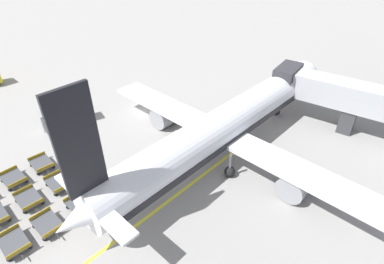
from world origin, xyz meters
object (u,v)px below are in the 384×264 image
at_px(service_van, 65,115).
at_px(airplane, 226,125).
at_px(baggage_dolly_row_mid_a_col_b, 29,199).
at_px(baggage_dolly_row_mid_b_col_a, 42,164).
at_px(baggage_dolly_row_mid_a_col_c, 48,224).
at_px(baggage_dolly_row_mid_b_col_c, 81,205).
at_px(baggage_dolly_row_mid_b_col_b, 59,183).
at_px(baggage_dolly_row_near_col_c, 14,243).
at_px(baggage_dolly_row_mid_a_col_a, 13,179).

bearing_deg(service_van, airplane, 22.94).
relative_size(service_van, baggage_dolly_row_mid_a_col_b, 1.77).
relative_size(airplane, baggage_dolly_row_mid_b_col_a, 11.27).
distance_m(baggage_dolly_row_mid_a_col_c, baggage_dolly_row_mid_b_col_c, 2.90).
xyz_separation_m(baggage_dolly_row_mid_a_col_c, baggage_dolly_row_mid_b_col_b, (-3.68, 3.14, 0.00)).
height_order(service_van, baggage_dolly_row_near_col_c, service_van).
distance_m(service_van, baggage_dolly_row_mid_a_col_c, 16.34).
xyz_separation_m(baggage_dolly_row_near_col_c, baggage_dolly_row_mid_a_col_b, (-3.52, 2.92, 0.00)).
relative_size(airplane, service_van, 6.41).
height_order(service_van, baggage_dolly_row_mid_b_col_a, service_van).
bearing_deg(baggage_dolly_row_mid_a_col_a, baggage_dolly_row_mid_a_col_b, -5.57).
bearing_deg(baggage_dolly_row_mid_a_col_b, service_van, 134.32).
distance_m(baggage_dolly_row_mid_a_col_b, baggage_dolly_row_mid_a_col_c, 3.87).
distance_m(service_van, baggage_dolly_row_near_col_c, 17.74).
distance_m(airplane, baggage_dolly_row_mid_b_col_a, 19.34).
height_order(airplane, baggage_dolly_row_near_col_c, airplane).
bearing_deg(baggage_dolly_row_mid_b_col_c, baggage_dolly_row_mid_a_col_b, -148.68).
distance_m(airplane, service_van, 20.16).
xyz_separation_m(baggage_dolly_row_near_col_c, baggage_dolly_row_mid_b_col_a, (-7.25, 6.13, 0.00)).
bearing_deg(baggage_dolly_row_mid_b_col_b, service_van, 144.66).
relative_size(baggage_dolly_row_mid_b_col_a, baggage_dolly_row_mid_b_col_c, 1.01).
relative_size(baggage_dolly_row_mid_a_col_c, baggage_dolly_row_mid_b_col_b, 0.99).
height_order(baggage_dolly_row_mid_b_col_b, baggage_dolly_row_mid_b_col_c, same).
xyz_separation_m(airplane, baggage_dolly_row_mid_b_col_c, (-5.12, -14.72, -2.92)).
height_order(baggage_dolly_row_mid_b_col_a, baggage_dolly_row_mid_b_col_b, same).
relative_size(baggage_dolly_row_mid_a_col_a, baggage_dolly_row_mid_b_col_b, 0.99).
bearing_deg(baggage_dolly_row_near_col_c, baggage_dolly_row_mid_a_col_b, 140.31).
height_order(baggage_dolly_row_mid_a_col_a, baggage_dolly_row_mid_b_col_c, same).
bearing_deg(baggage_dolly_row_mid_b_col_a, service_van, 131.34).
relative_size(airplane, baggage_dolly_row_mid_a_col_b, 11.32).
bearing_deg(baggage_dolly_row_mid_a_col_c, baggage_dolly_row_near_col_c, -97.42).
height_order(baggage_dolly_row_mid_a_col_a, baggage_dolly_row_mid_b_col_b, same).
relative_size(baggage_dolly_row_mid_a_col_a, baggage_dolly_row_mid_a_col_c, 1.00).
bearing_deg(airplane, baggage_dolly_row_mid_a_col_c, -107.08).
relative_size(service_van, baggage_dolly_row_mid_b_col_b, 1.76).
bearing_deg(baggage_dolly_row_mid_a_col_a, baggage_dolly_row_mid_b_col_b, 31.76).
distance_m(baggage_dolly_row_mid_a_col_c, baggage_dolly_row_mid_b_col_b, 4.84).
height_order(airplane, baggage_dolly_row_mid_a_col_a, airplane).
bearing_deg(baggage_dolly_row_mid_a_col_a, airplane, 52.40).
distance_m(baggage_dolly_row_near_col_c, baggage_dolly_row_mid_a_col_a, 7.96).
distance_m(baggage_dolly_row_mid_a_col_a, baggage_dolly_row_mid_b_col_b, 4.59).
height_order(baggage_dolly_row_near_col_c, baggage_dolly_row_mid_a_col_a, same).
bearing_deg(baggage_dolly_row_mid_b_col_a, airplane, 47.20).
bearing_deg(service_van, baggage_dolly_row_mid_b_col_a, -48.66).
bearing_deg(baggage_dolly_row_mid_a_col_a, baggage_dolly_row_mid_a_col_c, -5.47).
bearing_deg(baggage_dolly_row_mid_b_col_c, baggage_dolly_row_mid_b_col_b, 176.22).
height_order(airplane, baggage_dolly_row_mid_a_col_b, airplane).
height_order(airplane, baggage_dolly_row_mid_b_col_b, airplane).
bearing_deg(baggage_dolly_row_mid_a_col_c, airplane, 72.92).
bearing_deg(baggage_dolly_row_mid_b_col_b, baggage_dolly_row_near_col_c, -59.55).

